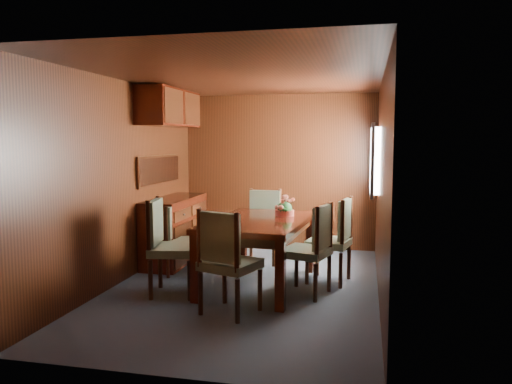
% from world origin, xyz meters
% --- Properties ---
extents(ground, '(4.50, 4.50, 0.00)m').
position_xyz_m(ground, '(0.00, 0.00, 0.00)').
color(ground, '#353E49').
rests_on(ground, ground).
extents(room_shell, '(3.06, 4.52, 2.41)m').
position_xyz_m(room_shell, '(-0.10, 0.33, 1.63)').
color(room_shell, black).
rests_on(room_shell, ground).
extents(sideboard, '(0.48, 1.40, 0.90)m').
position_xyz_m(sideboard, '(-1.25, 1.00, 0.45)').
color(sideboard, black).
rests_on(sideboard, ground).
extents(dining_table, '(1.18, 1.75, 0.79)m').
position_xyz_m(dining_table, '(0.14, 0.10, 0.68)').
color(dining_table, black).
rests_on(dining_table, ground).
extents(chair_left_near, '(0.57, 0.58, 1.07)m').
position_xyz_m(chair_left_near, '(-0.79, -0.42, 0.59)').
color(chair_left_near, black).
rests_on(chair_left_near, ground).
extents(chair_left_far, '(0.48, 0.49, 0.89)m').
position_xyz_m(chair_left_far, '(-0.95, 0.38, 0.49)').
color(chair_left_far, black).
rests_on(chair_left_far, ground).
extents(chair_right_near, '(0.57, 0.59, 1.02)m').
position_xyz_m(chair_right_near, '(0.78, -0.12, 0.56)').
color(chair_right_near, black).
rests_on(chair_right_near, ground).
extents(chair_right_far, '(0.55, 0.57, 1.02)m').
position_xyz_m(chair_right_far, '(1.00, 0.43, 0.57)').
color(chair_right_far, black).
rests_on(chair_right_far, ground).
extents(chair_head, '(0.62, 0.61, 1.04)m').
position_xyz_m(chair_head, '(0.04, -0.93, 0.58)').
color(chair_head, black).
rests_on(chair_head, ground).
extents(chair_foot, '(0.49, 0.47, 1.01)m').
position_xyz_m(chair_foot, '(-0.05, 1.29, 0.56)').
color(chair_foot, black).
rests_on(chair_foot, ground).
extents(flower_centerpiece, '(0.25, 0.25, 0.25)m').
position_xyz_m(flower_centerpiece, '(0.39, 0.43, 0.90)').
color(flower_centerpiece, '#C14C3B').
rests_on(flower_centerpiece, dining_table).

